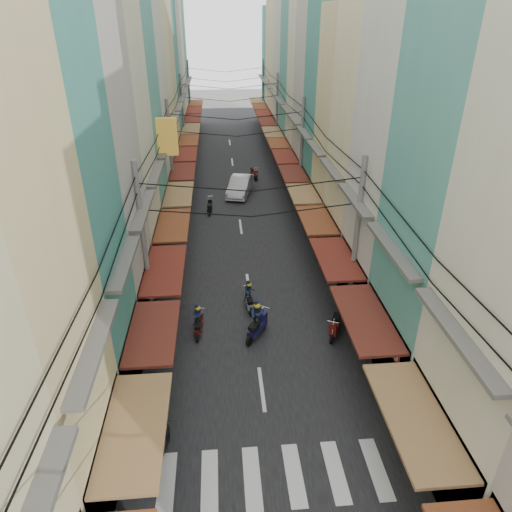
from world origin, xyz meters
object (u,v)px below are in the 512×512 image
white_car (240,194)px  bicycle (363,312)px  market_umbrella (486,420)px  traffic_sign (395,365)px

white_car → bicycle: size_ratio=3.22×
bicycle → market_umbrella: bearing=167.9°
market_umbrella → white_car: bearing=103.7°
bicycle → white_car: bearing=-2.2°
white_car → traffic_sign: (4.46, -23.96, 2.10)m
bicycle → traffic_sign: bearing=152.7°
white_car → bicycle: (5.37, -17.63, 0.00)m
white_car → market_umbrella: size_ratio=2.29×
market_umbrella → traffic_sign: traffic_sign is taller
white_car → traffic_sign: traffic_sign is taller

